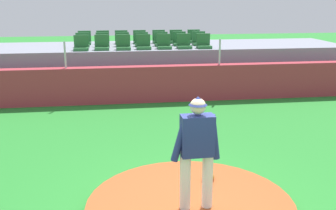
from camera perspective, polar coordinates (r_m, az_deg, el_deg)
pitchers_mound at (r=6.42m, az=3.17°, el=-14.40°), size 3.21×3.21×0.20m
pitcher at (r=5.83m, az=4.16°, el=-5.67°), size 0.74×0.28×1.72m
fielding_glove at (r=7.05m, az=5.72°, el=-10.20°), size 0.33×0.36×0.11m
brick_barrier at (r=12.80m, az=-2.86°, el=3.00°), size 16.82×0.40×1.15m
fence_post_left at (r=12.66m, az=-14.42°, el=6.93°), size 0.06×0.06×0.82m
fence_post_right at (r=13.05m, az=7.36°, el=7.51°), size 0.06×0.06×0.82m
bleacher_platform at (r=15.14m, az=-3.72°, el=5.60°), size 15.06×3.27×1.52m
stadium_chair_0 at (r=13.88m, az=-12.24°, el=8.25°), size 0.48×0.44×0.50m
stadium_chair_1 at (r=13.89m, az=-9.38°, el=8.39°), size 0.48×0.44×0.50m
stadium_chair_2 at (r=13.85m, az=-6.36°, el=8.48°), size 0.48×0.44×0.50m
stadium_chair_3 at (r=13.92m, az=-3.49°, el=8.58°), size 0.48×0.44×0.50m
stadium_chair_4 at (r=14.01m, az=-0.58°, el=8.64°), size 0.48×0.44×0.50m
stadium_chair_5 at (r=14.12m, az=2.28°, el=8.69°), size 0.48×0.44×0.50m
stadium_chair_6 at (r=14.21m, az=5.09°, el=8.68°), size 0.48×0.44×0.50m
stadium_chair_7 at (r=14.76m, az=-12.05°, el=8.65°), size 0.48×0.44×0.50m
stadium_chair_8 at (r=14.75m, az=-9.27°, el=8.78°), size 0.48×0.44×0.50m
stadium_chair_9 at (r=14.74m, az=-6.47°, el=8.87°), size 0.48×0.44×0.50m
stadium_chair_10 at (r=14.76m, az=-3.77°, el=8.95°), size 0.48×0.44×0.50m
stadium_chair_11 at (r=14.83m, az=-0.96°, el=9.01°), size 0.48×0.44×0.50m
stadium_chair_12 at (r=14.97m, az=1.65°, el=9.06°), size 0.48×0.44×0.50m
stadium_chair_13 at (r=15.11m, az=4.44°, el=9.08°), size 0.48×0.44×0.50m
stadium_chair_14 at (r=15.63m, az=-11.78°, el=9.01°), size 0.48×0.44×0.50m
stadium_chair_15 at (r=15.62m, az=-9.23°, el=9.13°), size 0.48×0.44×0.50m
stadium_chair_16 at (r=15.61m, az=-6.63°, el=9.22°), size 0.48×0.44×0.50m
stadium_chair_17 at (r=15.65m, az=-4.05°, el=9.29°), size 0.48×0.44×0.50m
stadium_chair_18 at (r=15.72m, az=-1.29°, el=9.35°), size 0.48×0.44×0.50m
stadium_chair_19 at (r=15.79m, az=1.18°, el=9.38°), size 0.48×0.44×0.50m
stadium_chair_20 at (r=15.93m, az=3.72°, el=9.40°), size 0.48×0.44×0.50m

